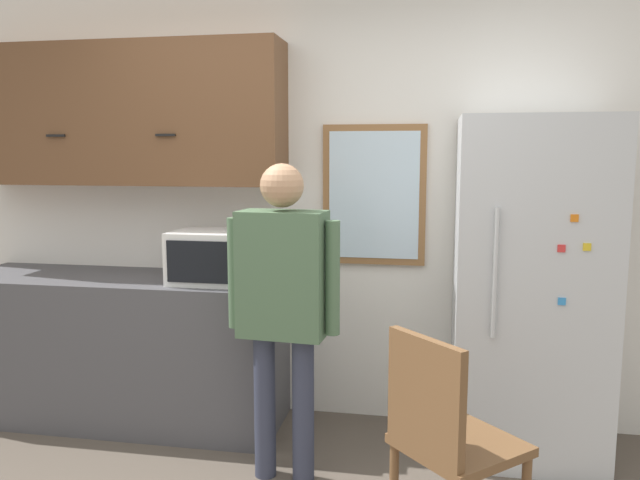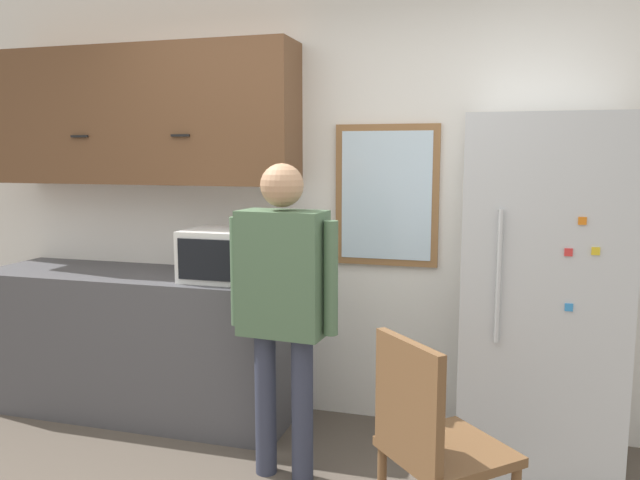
{
  "view_description": "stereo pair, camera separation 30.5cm",
  "coord_description": "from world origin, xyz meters",
  "px_view_note": "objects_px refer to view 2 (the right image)",
  "views": [
    {
      "loc": [
        0.68,
        -2.01,
        1.65
      ],
      "look_at": [
        0.13,
        0.97,
        1.23
      ],
      "focal_mm": 35.0,
      "sensor_mm": 36.0,
      "label": 1
    },
    {
      "loc": [
        0.97,
        -1.94,
        1.65
      ],
      "look_at": [
        0.13,
        0.97,
        1.23
      ],
      "focal_mm": 35.0,
      "sensor_mm": 36.0,
      "label": 2
    }
  ],
  "objects_px": {
    "person": "(283,291)",
    "refrigerator": "(541,294)",
    "microwave": "(228,255)",
    "chair": "(431,439)"
  },
  "relations": [
    {
      "from": "refrigerator",
      "to": "chair",
      "type": "xyz_separation_m",
      "value": [
        -0.45,
        -1.0,
        -0.4
      ]
    },
    {
      "from": "person",
      "to": "refrigerator",
      "type": "bearing_deg",
      "value": 27.21
    },
    {
      "from": "microwave",
      "to": "chair",
      "type": "height_order",
      "value": "microwave"
    },
    {
      "from": "person",
      "to": "chair",
      "type": "xyz_separation_m",
      "value": [
        0.79,
        -0.48,
        -0.45
      ]
    },
    {
      "from": "microwave",
      "to": "person",
      "type": "height_order",
      "value": "person"
    },
    {
      "from": "refrigerator",
      "to": "chair",
      "type": "relative_size",
      "value": 1.95
    },
    {
      "from": "person",
      "to": "refrigerator",
      "type": "distance_m",
      "value": 1.35
    },
    {
      "from": "person",
      "to": "refrigerator",
      "type": "height_order",
      "value": "refrigerator"
    },
    {
      "from": "person",
      "to": "microwave",
      "type": "bearing_deg",
      "value": 141.24
    },
    {
      "from": "microwave",
      "to": "person",
      "type": "bearing_deg",
      "value": -43.26
    }
  ]
}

